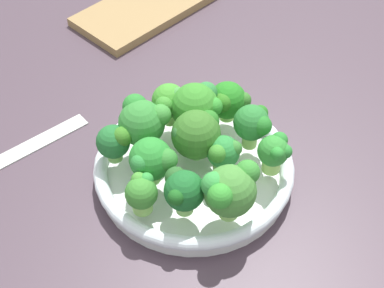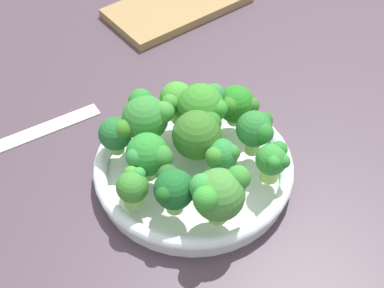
{
  "view_description": "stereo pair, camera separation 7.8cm",
  "coord_description": "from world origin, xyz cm",
  "px_view_note": "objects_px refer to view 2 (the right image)",
  "views": [
    {
      "loc": [
        38.48,
        40.46,
        63.1
      ],
      "look_at": [
        3.09,
        -0.4,
        6.42
      ],
      "focal_mm": 54.85,
      "sensor_mm": 36.0,
      "label": 1
    },
    {
      "loc": [
        32.21,
        45.14,
        63.1
      ],
      "look_at": [
        3.09,
        -0.4,
        6.42
      ],
      "focal_mm": 54.85,
      "sensor_mm": 36.0,
      "label": 2
    }
  ],
  "objects_px": {
    "broccoli_floret_7": "(117,134)",
    "broccoli_floret_8": "(148,156)",
    "cutting_board": "(178,5)",
    "bowl": "(192,167)",
    "broccoli_floret_3": "(203,107)",
    "broccoli_floret_6": "(273,160)",
    "broccoli_floret_1": "(177,100)",
    "broccoli_floret_9": "(146,116)",
    "broccoli_floret_5": "(174,189)",
    "broccoli_floret_11": "(133,187)",
    "broccoli_floret_4": "(222,156)",
    "broccoli_floret_12": "(256,130)",
    "broccoli_floret_2": "(236,105)",
    "broccoli_floret_0": "(197,134)",
    "broccoli_floret_10": "(218,194)"
  },
  "relations": [
    {
      "from": "broccoli_floret_4",
      "to": "broccoli_floret_7",
      "type": "xyz_separation_m",
      "value": [
        0.1,
        -0.11,
        0.0
      ]
    },
    {
      "from": "broccoli_floret_8",
      "to": "bowl",
      "type": "bearing_deg",
      "value": 176.32
    },
    {
      "from": "broccoli_floret_0",
      "to": "broccoli_floret_9",
      "type": "bearing_deg",
      "value": -55.84
    },
    {
      "from": "broccoli_floret_6",
      "to": "cutting_board",
      "type": "relative_size",
      "value": 0.21
    },
    {
      "from": "broccoli_floret_4",
      "to": "broccoli_floret_5",
      "type": "bearing_deg",
      "value": 12.37
    },
    {
      "from": "broccoli_floret_3",
      "to": "broccoli_floret_6",
      "type": "relative_size",
      "value": 1.39
    },
    {
      "from": "broccoli_floret_2",
      "to": "broccoli_floret_3",
      "type": "height_order",
      "value": "broccoli_floret_3"
    },
    {
      "from": "broccoli_floret_7",
      "to": "broccoli_floret_12",
      "type": "relative_size",
      "value": 0.86
    },
    {
      "from": "cutting_board",
      "to": "broccoli_floret_7",
      "type": "bearing_deg",
      "value": 46.97
    },
    {
      "from": "broccoli_floret_6",
      "to": "broccoli_floret_8",
      "type": "distance_m",
      "value": 0.16
    },
    {
      "from": "broccoli_floret_0",
      "to": "broccoli_floret_3",
      "type": "relative_size",
      "value": 0.95
    },
    {
      "from": "cutting_board",
      "to": "broccoli_floret_5",
      "type": "bearing_deg",
      "value": 57.9
    },
    {
      "from": "broccoli_floret_3",
      "to": "broccoli_floret_7",
      "type": "xyz_separation_m",
      "value": [
        0.12,
        -0.03,
        -0.01
      ]
    },
    {
      "from": "broccoli_floret_4",
      "to": "broccoli_floret_12",
      "type": "bearing_deg",
      "value": -174.25
    },
    {
      "from": "bowl",
      "to": "broccoli_floret_11",
      "type": "height_order",
      "value": "broccoli_floret_11"
    },
    {
      "from": "bowl",
      "to": "broccoli_floret_12",
      "type": "bearing_deg",
      "value": 157.02
    },
    {
      "from": "broccoli_floret_1",
      "to": "broccoli_floret_11",
      "type": "bearing_deg",
      "value": 37.79
    },
    {
      "from": "broccoli_floret_3",
      "to": "broccoli_floret_11",
      "type": "xyz_separation_m",
      "value": [
        0.14,
        0.06,
        -0.02
      ]
    },
    {
      "from": "broccoli_floret_4",
      "to": "broccoli_floret_11",
      "type": "xyz_separation_m",
      "value": [
        0.12,
        -0.02,
        -0.0
      ]
    },
    {
      "from": "broccoli_floret_7",
      "to": "broccoli_floret_11",
      "type": "distance_m",
      "value": 0.09
    },
    {
      "from": "broccoli_floret_8",
      "to": "broccoli_floret_11",
      "type": "bearing_deg",
      "value": 34.85
    },
    {
      "from": "broccoli_floret_3",
      "to": "broccoli_floret_8",
      "type": "bearing_deg",
      "value": 18.15
    },
    {
      "from": "broccoli_floret_12",
      "to": "cutting_board",
      "type": "distance_m",
      "value": 0.43
    },
    {
      "from": "broccoli_floret_6",
      "to": "broccoli_floret_11",
      "type": "bearing_deg",
      "value": -19.85
    },
    {
      "from": "broccoli_floret_5",
      "to": "cutting_board",
      "type": "relative_size",
      "value": 0.24
    },
    {
      "from": "broccoli_floret_4",
      "to": "broccoli_floret_5",
      "type": "xyz_separation_m",
      "value": [
        0.09,
        0.02,
        0.01
      ]
    },
    {
      "from": "broccoli_floret_4",
      "to": "broccoli_floret_5",
      "type": "height_order",
      "value": "broccoli_floret_5"
    },
    {
      "from": "bowl",
      "to": "broccoli_floret_8",
      "type": "bearing_deg",
      "value": -3.68
    },
    {
      "from": "broccoli_floret_3",
      "to": "cutting_board",
      "type": "relative_size",
      "value": 0.3
    },
    {
      "from": "bowl",
      "to": "broccoli_floret_12",
      "type": "relative_size",
      "value": 4.07
    },
    {
      "from": "broccoli_floret_6",
      "to": "cutting_board",
      "type": "height_order",
      "value": "broccoli_floret_6"
    },
    {
      "from": "broccoli_floret_3",
      "to": "cutting_board",
      "type": "bearing_deg",
      "value": -116.0
    },
    {
      "from": "broccoli_floret_7",
      "to": "cutting_board",
      "type": "distance_m",
      "value": 0.41
    },
    {
      "from": "broccoli_floret_4",
      "to": "broccoli_floret_6",
      "type": "height_order",
      "value": "broccoli_floret_6"
    },
    {
      "from": "broccoli_floret_9",
      "to": "cutting_board",
      "type": "distance_m",
      "value": 0.39
    },
    {
      "from": "broccoli_floret_5",
      "to": "broccoli_floret_10",
      "type": "bearing_deg",
      "value": 131.72
    },
    {
      "from": "broccoli_floret_5",
      "to": "broccoli_floret_6",
      "type": "relative_size",
      "value": 1.14
    },
    {
      "from": "broccoli_floret_3",
      "to": "broccoli_floret_7",
      "type": "bearing_deg",
      "value": -13.68
    },
    {
      "from": "broccoli_floret_0",
      "to": "broccoli_floret_4",
      "type": "xyz_separation_m",
      "value": [
        -0.01,
        0.04,
        -0.01
      ]
    },
    {
      "from": "broccoli_floret_3",
      "to": "broccoli_floret_12",
      "type": "height_order",
      "value": "broccoli_floret_3"
    },
    {
      "from": "broccoli_floret_0",
      "to": "broccoli_floret_2",
      "type": "xyz_separation_m",
      "value": [
        -0.08,
        -0.03,
        -0.01
      ]
    },
    {
      "from": "bowl",
      "to": "broccoli_floret_4",
      "type": "bearing_deg",
      "value": 118.0
    },
    {
      "from": "broccoli_floret_4",
      "to": "cutting_board",
      "type": "distance_m",
      "value": 0.45
    },
    {
      "from": "broccoli_floret_4",
      "to": "broccoli_floret_6",
      "type": "distance_m",
      "value": 0.07
    },
    {
      "from": "bowl",
      "to": "broccoli_floret_3",
      "type": "xyz_separation_m",
      "value": [
        -0.04,
        -0.04,
        0.06
      ]
    },
    {
      "from": "broccoli_floret_1",
      "to": "broccoli_floret_9",
      "type": "distance_m",
      "value": 0.06
    },
    {
      "from": "broccoli_floret_2",
      "to": "cutting_board",
      "type": "relative_size",
      "value": 0.23
    },
    {
      "from": "broccoli_floret_7",
      "to": "broccoli_floret_8",
      "type": "bearing_deg",
      "value": 100.84
    },
    {
      "from": "broccoli_floret_1",
      "to": "cutting_board",
      "type": "xyz_separation_m",
      "value": [
        -0.18,
        -0.29,
        -0.07
      ]
    },
    {
      "from": "broccoli_floret_6",
      "to": "broccoli_floret_7",
      "type": "height_order",
      "value": "broccoli_floret_7"
    }
  ]
}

